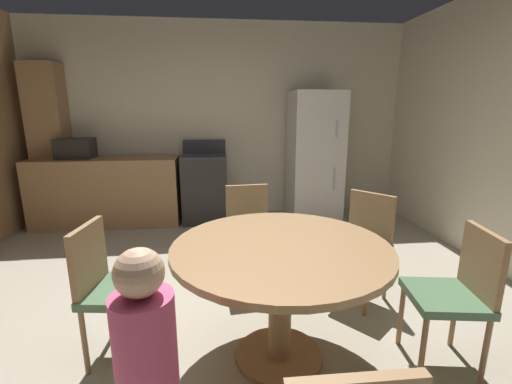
# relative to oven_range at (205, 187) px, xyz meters

# --- Properties ---
(ground_plane) EXTENTS (14.00, 14.00, 0.00)m
(ground_plane) POSITION_rel_oven_range_xyz_m (0.23, -2.59, -0.47)
(ground_plane) COLOR #A89E89
(wall_back) EXTENTS (5.53, 0.12, 2.70)m
(wall_back) POSITION_rel_oven_range_xyz_m (0.23, 0.40, 0.88)
(wall_back) COLOR beige
(wall_back) RESTS_ON ground
(kitchen_counter) EXTENTS (1.89, 0.60, 0.90)m
(kitchen_counter) POSITION_rel_oven_range_xyz_m (-1.29, -0.00, -0.02)
(kitchen_counter) COLOR #9E754C
(kitchen_counter) RESTS_ON ground
(pantry_column) EXTENTS (0.44, 0.36, 2.10)m
(pantry_column) POSITION_rel_oven_range_xyz_m (-2.02, 0.18, 0.58)
(pantry_column) COLOR #9E754C
(pantry_column) RESTS_ON ground
(oven_range) EXTENTS (0.60, 0.60, 1.10)m
(oven_range) POSITION_rel_oven_range_xyz_m (0.00, 0.00, 0.00)
(oven_range) COLOR #2D2B28
(oven_range) RESTS_ON ground
(refrigerator) EXTENTS (0.68, 0.68, 1.76)m
(refrigerator) POSITION_rel_oven_range_xyz_m (1.52, -0.05, 0.41)
(refrigerator) COLOR silver
(refrigerator) RESTS_ON ground
(microwave) EXTENTS (0.44, 0.32, 0.26)m
(microwave) POSITION_rel_oven_range_xyz_m (-1.64, -0.00, 0.56)
(microwave) COLOR black
(microwave) RESTS_ON kitchen_counter
(dining_table) EXTENTS (1.29, 1.29, 0.76)m
(dining_table) POSITION_rel_oven_range_xyz_m (0.55, -2.86, 0.14)
(dining_table) COLOR #9E754C
(dining_table) RESTS_ON ground
(chair_north) EXTENTS (0.44, 0.44, 0.87)m
(chair_north) POSITION_rel_oven_range_xyz_m (0.46, -1.83, 0.03)
(chair_north) COLOR #9E754C
(chair_north) RESTS_ON ground
(chair_west) EXTENTS (0.45, 0.45, 0.87)m
(chair_west) POSITION_rel_oven_range_xyz_m (-0.48, -2.72, 0.03)
(chair_west) COLOR #9E754C
(chair_west) RESTS_ON ground
(chair_northeast) EXTENTS (0.56, 0.56, 0.87)m
(chair_northeast) POSITION_rel_oven_range_xyz_m (1.35, -2.20, 0.03)
(chair_northeast) COLOR #9E754C
(chair_northeast) RESTS_ON ground
(chair_east) EXTENTS (0.46, 0.46, 0.87)m
(chair_east) POSITION_rel_oven_range_xyz_m (1.58, -3.02, 0.03)
(chair_east) COLOR #9E754C
(chair_east) RESTS_ON ground
(person_child) EXTENTS (0.31, 0.31, 1.09)m
(person_child) POSITION_rel_oven_range_xyz_m (-0.07, -3.63, 0.11)
(person_child) COLOR #665B51
(person_child) RESTS_ON ground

